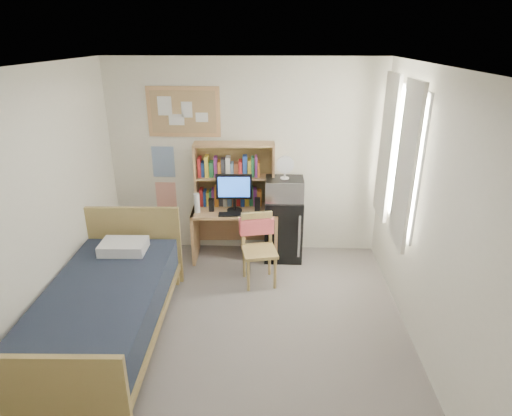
{
  "coord_description": "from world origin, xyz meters",
  "views": [
    {
      "loc": [
        0.39,
        -3.41,
        2.84
      ],
      "look_at": [
        0.19,
        1.2,
        0.96
      ],
      "focal_mm": 30.0,
      "sensor_mm": 36.0,
      "label": 1
    }
  ],
  "objects_px": {
    "desk": "(235,233)",
    "microwave": "(284,189)",
    "speaker_left": "(211,205)",
    "desk_chair": "(259,251)",
    "bulletin_board": "(184,112)",
    "speaker_right": "(257,205)",
    "bed": "(105,315)",
    "monitor": "(234,193)",
    "desk_fan": "(285,168)",
    "mini_fridge": "(283,228)"
  },
  "relations": [
    {
      "from": "microwave",
      "to": "desk_fan",
      "type": "xyz_separation_m",
      "value": [
        0.0,
        0.0,
        0.28
      ]
    },
    {
      "from": "speaker_right",
      "to": "microwave",
      "type": "bearing_deg",
      "value": 6.25
    },
    {
      "from": "desk_fan",
      "to": "desk_chair",
      "type": "bearing_deg",
      "value": -114.1
    },
    {
      "from": "microwave",
      "to": "bulletin_board",
      "type": "bearing_deg",
      "value": 167.93
    },
    {
      "from": "monitor",
      "to": "mini_fridge",
      "type": "bearing_deg",
      "value": 5.12
    },
    {
      "from": "bulletin_board",
      "to": "desk",
      "type": "xyz_separation_m",
      "value": [
        0.66,
        -0.28,
        -1.57
      ]
    },
    {
      "from": "speaker_left",
      "to": "speaker_right",
      "type": "height_order",
      "value": "speaker_right"
    },
    {
      "from": "desk",
      "to": "speaker_left",
      "type": "height_order",
      "value": "speaker_left"
    },
    {
      "from": "bulletin_board",
      "to": "desk_fan",
      "type": "height_order",
      "value": "bulletin_board"
    },
    {
      "from": "desk_chair",
      "to": "speaker_left",
      "type": "height_order",
      "value": "desk_chair"
    },
    {
      "from": "bulletin_board",
      "to": "bed",
      "type": "height_order",
      "value": "bulletin_board"
    },
    {
      "from": "speaker_right",
      "to": "bed",
      "type": "bearing_deg",
      "value": -131.77
    },
    {
      "from": "desk_chair",
      "to": "bed",
      "type": "xyz_separation_m",
      "value": [
        -1.47,
        -1.14,
        -0.14
      ]
    },
    {
      "from": "monitor",
      "to": "desk_chair",
      "type": "bearing_deg",
      "value": -62.78
    },
    {
      "from": "bed",
      "to": "monitor",
      "type": "relative_size",
      "value": 4.42
    },
    {
      "from": "speaker_right",
      "to": "mini_fridge",
      "type": "bearing_deg",
      "value": 9.44
    },
    {
      "from": "desk_chair",
      "to": "mini_fridge",
      "type": "xyz_separation_m",
      "value": [
        0.3,
        0.69,
        -0.01
      ]
    },
    {
      "from": "microwave",
      "to": "mini_fridge",
      "type": "bearing_deg",
      "value": 90.0
    },
    {
      "from": "bulletin_board",
      "to": "desk_chair",
      "type": "distance_m",
      "value": 2.03
    },
    {
      "from": "desk",
      "to": "speaker_right",
      "type": "xyz_separation_m",
      "value": [
        0.3,
        -0.04,
        0.44
      ]
    },
    {
      "from": "bulletin_board",
      "to": "mini_fridge",
      "type": "distance_m",
      "value": 2.0
    },
    {
      "from": "desk",
      "to": "speaker_right",
      "type": "relative_size",
      "value": 6.26
    },
    {
      "from": "bulletin_board",
      "to": "speaker_right",
      "type": "height_order",
      "value": "bulletin_board"
    },
    {
      "from": "bulletin_board",
      "to": "desk_fan",
      "type": "distance_m",
      "value": 1.49
    },
    {
      "from": "speaker_left",
      "to": "bed",
      "type": "bearing_deg",
      "value": -118.24
    },
    {
      "from": "desk_fan",
      "to": "bulletin_board",
      "type": "bearing_deg",
      "value": 167.93
    },
    {
      "from": "bulletin_board",
      "to": "microwave",
      "type": "bearing_deg",
      "value": -11.77
    },
    {
      "from": "desk",
      "to": "speaker_right",
      "type": "bearing_deg",
      "value": -11.31
    },
    {
      "from": "speaker_left",
      "to": "microwave",
      "type": "distance_m",
      "value": 0.97
    },
    {
      "from": "bulletin_board",
      "to": "speaker_right",
      "type": "xyz_separation_m",
      "value": [
        0.96,
        -0.33,
        -1.13
      ]
    },
    {
      "from": "microwave",
      "to": "monitor",
      "type": "bearing_deg",
      "value": -174.03
    },
    {
      "from": "bulletin_board",
      "to": "mini_fridge",
      "type": "xyz_separation_m",
      "value": [
        1.31,
        -0.25,
        -1.5
      ]
    },
    {
      "from": "mini_fridge",
      "to": "monitor",
      "type": "bearing_deg",
      "value": -172.28
    },
    {
      "from": "bulletin_board",
      "to": "desk",
      "type": "height_order",
      "value": "bulletin_board"
    },
    {
      "from": "desk",
      "to": "microwave",
      "type": "distance_m",
      "value": 0.91
    },
    {
      "from": "desk_chair",
      "to": "speaker_right",
      "type": "relative_size",
      "value": 4.87
    },
    {
      "from": "microwave",
      "to": "desk_fan",
      "type": "height_order",
      "value": "desk_fan"
    },
    {
      "from": "bulletin_board",
      "to": "monitor",
      "type": "xyz_separation_m",
      "value": [
        0.66,
        -0.34,
        -0.97
      ]
    },
    {
      "from": "mini_fridge",
      "to": "bed",
      "type": "relative_size",
      "value": 0.39
    },
    {
      "from": "monitor",
      "to": "speaker_right",
      "type": "distance_m",
      "value": 0.34
    },
    {
      "from": "mini_fridge",
      "to": "desk_fan",
      "type": "height_order",
      "value": "desk_fan"
    },
    {
      "from": "bed",
      "to": "speaker_left",
      "type": "relative_size",
      "value": 13.07
    },
    {
      "from": "speaker_left",
      "to": "desk_fan",
      "type": "relative_size",
      "value": 0.6
    },
    {
      "from": "speaker_left",
      "to": "mini_fridge",
      "type": "bearing_deg",
      "value": 3.5
    },
    {
      "from": "bed",
      "to": "desk_fan",
      "type": "height_order",
      "value": "desk_fan"
    },
    {
      "from": "desk_chair",
      "to": "microwave",
      "type": "relative_size",
      "value": 1.79
    },
    {
      "from": "speaker_right",
      "to": "desk_fan",
      "type": "bearing_deg",
      "value": 6.25
    },
    {
      "from": "bed",
      "to": "desk_fan",
      "type": "relative_size",
      "value": 7.86
    },
    {
      "from": "mini_fridge",
      "to": "desk_fan",
      "type": "bearing_deg",
      "value": -90.0
    },
    {
      "from": "desk",
      "to": "monitor",
      "type": "bearing_deg",
      "value": -90.0
    }
  ]
}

